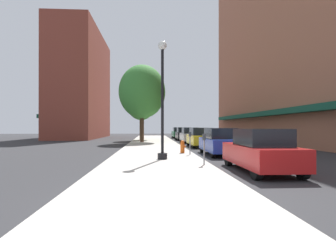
{
  "coord_description": "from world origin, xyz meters",
  "views": [
    {
      "loc": [
        -0.22,
        -6.25,
        1.74
      ],
      "look_at": [
        1.22,
        16.53,
        1.8
      ],
      "focal_mm": 29.04,
      "sensor_mm": 36.0,
      "label": 1
    }
  ],
  "objects_px": {
    "lamppost": "(162,97)",
    "car_blue": "(220,142)",
    "tree_mid": "(141,103)",
    "car_black": "(183,134)",
    "car_red": "(260,151)",
    "car_green": "(178,133)",
    "parking_meter_near": "(204,145)",
    "car_silver": "(190,135)",
    "car_yellow": "(200,138)",
    "parking_meter_far": "(190,140)",
    "tree_near": "(142,92)",
    "fire_hydrant": "(183,146)"
  },
  "relations": [
    {
      "from": "car_red",
      "to": "car_yellow",
      "type": "relative_size",
      "value": 1.0
    },
    {
      "from": "car_yellow",
      "to": "parking_meter_far",
      "type": "bearing_deg",
      "value": -106.91
    },
    {
      "from": "parking_meter_near",
      "to": "parking_meter_far",
      "type": "height_order",
      "value": "same"
    },
    {
      "from": "parking_meter_near",
      "to": "parking_meter_far",
      "type": "bearing_deg",
      "value": 90.0
    },
    {
      "from": "car_red",
      "to": "car_blue",
      "type": "distance_m",
      "value": 6.2
    },
    {
      "from": "parking_meter_near",
      "to": "car_silver",
      "type": "bearing_deg",
      "value": 83.73
    },
    {
      "from": "tree_near",
      "to": "car_blue",
      "type": "height_order",
      "value": "tree_near"
    },
    {
      "from": "tree_mid",
      "to": "car_black",
      "type": "xyz_separation_m",
      "value": [
        5.44,
        0.9,
        -3.89
      ]
    },
    {
      "from": "tree_near",
      "to": "car_yellow",
      "type": "xyz_separation_m",
      "value": [
        5.16,
        -6.02,
        -4.67
      ]
    },
    {
      "from": "car_black",
      "to": "car_green",
      "type": "bearing_deg",
      "value": 91.48
    },
    {
      "from": "car_blue",
      "to": "car_green",
      "type": "height_order",
      "value": "same"
    },
    {
      "from": "fire_hydrant",
      "to": "car_green",
      "type": "relative_size",
      "value": 0.18
    },
    {
      "from": "tree_mid",
      "to": "car_blue",
      "type": "xyz_separation_m",
      "value": [
        5.44,
        -17.78,
        -3.89
      ]
    },
    {
      "from": "tree_near",
      "to": "car_red",
      "type": "xyz_separation_m",
      "value": [
        5.16,
        -18.9,
        -4.67
      ]
    },
    {
      "from": "parking_meter_far",
      "to": "car_red",
      "type": "distance_m",
      "value": 5.78
    },
    {
      "from": "fire_hydrant",
      "to": "car_red",
      "type": "bearing_deg",
      "value": -70.59
    },
    {
      "from": "parking_meter_near",
      "to": "car_blue",
      "type": "distance_m",
      "value": 5.33
    },
    {
      "from": "parking_meter_far",
      "to": "car_black",
      "type": "height_order",
      "value": "car_black"
    },
    {
      "from": "parking_meter_near",
      "to": "car_red",
      "type": "xyz_separation_m",
      "value": [
        1.95,
        -1.25,
        -0.14
      ]
    },
    {
      "from": "fire_hydrant",
      "to": "parking_meter_far",
      "type": "relative_size",
      "value": 0.6
    },
    {
      "from": "car_red",
      "to": "car_green",
      "type": "bearing_deg",
      "value": 87.96
    },
    {
      "from": "parking_meter_near",
      "to": "tree_mid",
      "type": "height_order",
      "value": "tree_mid"
    },
    {
      "from": "car_yellow",
      "to": "tree_mid",
      "type": "bearing_deg",
      "value": 113.86
    },
    {
      "from": "parking_meter_near",
      "to": "car_silver",
      "type": "height_order",
      "value": "car_silver"
    },
    {
      "from": "parking_meter_far",
      "to": "car_green",
      "type": "relative_size",
      "value": 0.3
    },
    {
      "from": "car_green",
      "to": "car_black",
      "type": "bearing_deg",
      "value": -91.28
    },
    {
      "from": "parking_meter_far",
      "to": "car_blue",
      "type": "height_order",
      "value": "car_blue"
    },
    {
      "from": "car_blue",
      "to": "car_yellow",
      "type": "distance_m",
      "value": 6.67
    },
    {
      "from": "car_yellow",
      "to": "car_silver",
      "type": "bearing_deg",
      "value": 87.78
    },
    {
      "from": "car_black",
      "to": "tree_mid",
      "type": "bearing_deg",
      "value": -169.14
    },
    {
      "from": "parking_meter_far",
      "to": "car_green",
      "type": "distance_m",
      "value": 25.84
    },
    {
      "from": "lamppost",
      "to": "car_black",
      "type": "relative_size",
      "value": 1.37
    },
    {
      "from": "parking_meter_near",
      "to": "tree_near",
      "type": "relative_size",
      "value": 0.16
    },
    {
      "from": "tree_near",
      "to": "parking_meter_far",
      "type": "bearing_deg",
      "value": -76.61
    },
    {
      "from": "tree_mid",
      "to": "car_silver",
      "type": "distance_m",
      "value": 8.33
    },
    {
      "from": "car_green",
      "to": "parking_meter_far",
      "type": "bearing_deg",
      "value": -95.61
    },
    {
      "from": "parking_meter_far",
      "to": "car_black",
      "type": "bearing_deg",
      "value": 84.27
    },
    {
      "from": "parking_meter_near",
      "to": "lamppost",
      "type": "bearing_deg",
      "value": 129.3
    },
    {
      "from": "lamppost",
      "to": "tree_mid",
      "type": "relative_size",
      "value": 0.87
    },
    {
      "from": "car_red",
      "to": "car_green",
      "type": "xyz_separation_m",
      "value": [
        0.0,
        31.2,
        0.0
      ]
    },
    {
      "from": "parking_meter_far",
      "to": "car_silver",
      "type": "xyz_separation_m",
      "value": [
        1.95,
        13.57,
        -0.14
      ]
    },
    {
      "from": "parking_meter_far",
      "to": "car_silver",
      "type": "relative_size",
      "value": 0.3
    },
    {
      "from": "parking_meter_near",
      "to": "car_silver",
      "type": "distance_m",
      "value": 17.86
    },
    {
      "from": "car_black",
      "to": "lamppost",
      "type": "bearing_deg",
      "value": -98.11
    },
    {
      "from": "lamppost",
      "to": "car_blue",
      "type": "distance_m",
      "value": 5.23
    },
    {
      "from": "lamppost",
      "to": "car_silver",
      "type": "distance_m",
      "value": 16.28
    },
    {
      "from": "lamppost",
      "to": "car_blue",
      "type": "bearing_deg",
      "value": 38.36
    },
    {
      "from": "parking_meter_near",
      "to": "car_black",
      "type": "xyz_separation_m",
      "value": [
        1.95,
        23.63,
        -0.14
      ]
    },
    {
      "from": "parking_meter_near",
      "to": "car_yellow",
      "type": "distance_m",
      "value": 11.79
    },
    {
      "from": "car_red",
      "to": "car_black",
      "type": "xyz_separation_m",
      "value": [
        0.0,
        24.88,
        0.0
      ]
    }
  ]
}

